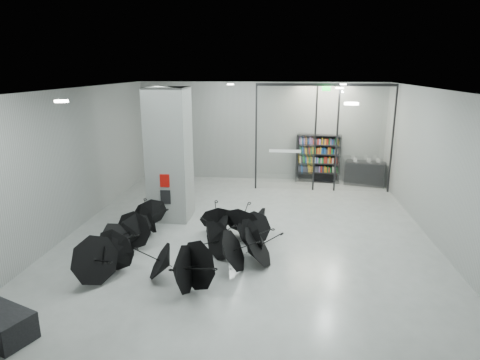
# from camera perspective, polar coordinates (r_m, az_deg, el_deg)

# --- Properties ---
(room) EXTENTS (14.00, 14.02, 4.01)m
(room) POSITION_cam_1_polar(r_m,az_deg,el_deg) (10.25, 0.82, 5.58)
(room) COLOR gray
(room) RESTS_ON ground
(column) EXTENTS (1.20, 1.20, 4.00)m
(column) POSITION_cam_1_polar(r_m,az_deg,el_deg) (12.79, -9.64, 3.44)
(column) COLOR slate
(column) RESTS_ON ground
(fire_cabinet) EXTENTS (0.28, 0.04, 0.38)m
(fire_cabinet) POSITION_cam_1_polar(r_m,az_deg,el_deg) (12.36, -10.26, -0.10)
(fire_cabinet) COLOR #A50A07
(fire_cabinet) RESTS_ON column
(info_panel) EXTENTS (0.30, 0.03, 0.42)m
(info_panel) POSITION_cam_1_polar(r_m,az_deg,el_deg) (12.50, -10.15, -2.31)
(info_panel) COLOR black
(info_panel) RESTS_ON column
(exit_sign) EXTENTS (0.30, 0.06, 0.15)m
(exit_sign) POSITION_cam_1_polar(r_m,az_deg,el_deg) (15.46, 11.73, 12.13)
(exit_sign) COLOR #0CE533
(exit_sign) RESTS_ON room
(glass_partition) EXTENTS (5.06, 0.08, 4.00)m
(glass_partition) POSITION_cam_1_polar(r_m,az_deg,el_deg) (15.82, 11.32, 6.24)
(glass_partition) COLOR silver
(glass_partition) RESTS_ON ground
(bookshelf) EXTENTS (1.80, 0.57, 1.95)m
(bookshelf) POSITION_cam_1_polar(r_m,az_deg,el_deg) (17.26, 10.65, 2.92)
(bookshelf) COLOR black
(bookshelf) RESTS_ON ground
(shop_counter) EXTENTS (1.66, 0.99, 0.94)m
(shop_counter) POSITION_cam_1_polar(r_m,az_deg,el_deg) (17.34, 16.72, 0.87)
(shop_counter) COLOR black
(shop_counter) RESTS_ON ground
(umbrella_cluster) EXTENTS (4.72, 4.52, 1.31)m
(umbrella_cluster) POSITION_cam_1_polar(r_m,az_deg,el_deg) (10.42, -7.72, -8.99)
(umbrella_cluster) COLOR black
(umbrella_cluster) RESTS_ON ground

